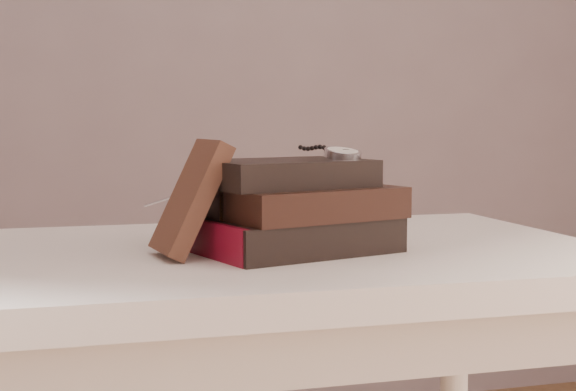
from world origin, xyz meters
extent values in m
cube|color=white|center=(0.00, 0.35, 0.73)|extent=(1.00, 0.60, 0.04)
cube|color=white|center=(0.00, 0.35, 0.67)|extent=(0.88, 0.49, 0.08)
cube|color=black|center=(0.06, 0.30, 0.77)|extent=(0.28, 0.23, 0.05)
cube|color=beige|center=(0.06, 0.30, 0.77)|extent=(0.27, 0.22, 0.04)
cube|color=gold|center=(-0.06, 0.29, 0.77)|extent=(0.01, 0.01, 0.05)
cube|color=maroon|center=(-0.05, 0.27, 0.77)|extent=(0.05, 0.15, 0.05)
cube|color=black|center=(0.08, 0.30, 0.82)|extent=(0.26, 0.22, 0.04)
cube|color=beige|center=(0.08, 0.30, 0.82)|extent=(0.25, 0.20, 0.03)
cube|color=gold|center=(-0.04, 0.29, 0.82)|extent=(0.01, 0.01, 0.04)
cube|color=black|center=(0.05, 0.31, 0.85)|extent=(0.25, 0.20, 0.04)
cube|color=beige|center=(0.05, 0.31, 0.85)|extent=(0.24, 0.19, 0.03)
cube|color=gold|center=(-0.06, 0.30, 0.85)|extent=(0.01, 0.01, 0.04)
cube|color=#3A1F16|center=(-0.08, 0.30, 0.82)|extent=(0.10, 0.11, 0.15)
cylinder|color=silver|center=(0.13, 0.31, 0.88)|extent=(0.06, 0.06, 0.02)
cylinder|color=white|center=(0.13, 0.31, 0.88)|extent=(0.05, 0.05, 0.01)
torus|color=silver|center=(0.13, 0.31, 0.88)|extent=(0.06, 0.06, 0.01)
cylinder|color=silver|center=(0.12, 0.33, 0.88)|extent=(0.01, 0.01, 0.01)
cube|color=black|center=(0.13, 0.31, 0.88)|extent=(0.01, 0.01, 0.00)
cube|color=black|center=(0.13, 0.31, 0.88)|extent=(0.01, 0.00, 0.00)
sphere|color=black|center=(0.12, 0.34, 0.88)|extent=(0.01, 0.01, 0.01)
sphere|color=black|center=(0.12, 0.36, 0.89)|extent=(0.01, 0.01, 0.01)
sphere|color=black|center=(0.12, 0.37, 0.89)|extent=(0.01, 0.01, 0.01)
sphere|color=black|center=(0.11, 0.38, 0.89)|extent=(0.01, 0.01, 0.01)
sphere|color=black|center=(0.11, 0.39, 0.88)|extent=(0.01, 0.01, 0.01)
sphere|color=black|center=(0.11, 0.40, 0.88)|extent=(0.01, 0.01, 0.01)
sphere|color=black|center=(0.11, 0.42, 0.88)|extent=(0.01, 0.01, 0.01)
sphere|color=black|center=(0.11, 0.43, 0.88)|extent=(0.01, 0.01, 0.01)
torus|color=silver|center=(-0.07, 0.34, 0.82)|extent=(0.05, 0.03, 0.05)
torus|color=silver|center=(-0.02, 0.36, 0.82)|extent=(0.05, 0.03, 0.05)
cylinder|color=silver|center=(-0.04, 0.35, 0.82)|extent=(0.01, 0.01, 0.00)
cylinder|color=silver|center=(-0.11, 0.39, 0.81)|extent=(0.03, 0.11, 0.03)
cylinder|color=silver|center=(-0.01, 0.42, 0.81)|extent=(0.03, 0.11, 0.03)
camera|label=1|loc=(-0.24, -0.75, 0.93)|focal=51.86mm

